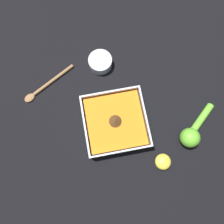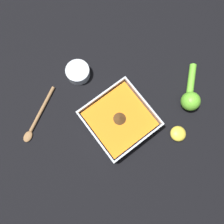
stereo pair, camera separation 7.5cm
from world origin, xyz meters
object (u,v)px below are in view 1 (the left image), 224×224
at_px(lemon_squeezer, 192,134).
at_px(lemon_half, 163,162).
at_px(square_dish, 115,122).
at_px(spice_bowl, 100,62).
at_px(wooden_spoon, 46,85).

height_order(lemon_squeezer, lemon_half, lemon_squeezer).
distance_m(square_dish, lemon_squeezer, 0.26).
bearing_deg(square_dish, lemon_half, -140.06).
bearing_deg(spice_bowl, lemon_squeezer, -140.80).
bearing_deg(square_dish, spice_bowl, 2.84).
distance_m(spice_bowl, wooden_spoon, 0.21).
bearing_deg(spice_bowl, square_dish, -177.16).
height_order(spice_bowl, lemon_half, spice_bowl).
height_order(spice_bowl, wooden_spoon, spice_bowl).
distance_m(lemon_squeezer, wooden_spoon, 0.54).
distance_m(lemon_squeezer, lemon_half, 0.14).
xyz_separation_m(square_dish, spice_bowl, (0.23, 0.01, -0.01)).
bearing_deg(lemon_half, square_dish, 39.94).
relative_size(spice_bowl, wooden_spoon, 0.43).
relative_size(lemon_squeezer, lemon_half, 2.84).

